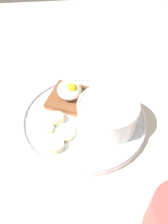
{
  "coord_description": "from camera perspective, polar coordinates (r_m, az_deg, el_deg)",
  "views": [
    {
      "loc": [
        -33.58,
        3.56,
        40.96
      ],
      "look_at": [
        0.0,
        0.0,
        5.0
      ],
      "focal_mm": 40.0,
      "sensor_mm": 36.0,
      "label": 1
    }
  ],
  "objects": [
    {
      "name": "ground_plane",
      "position": [
        0.52,
        0.0,
        -3.0
      ],
      "size": [
        120.0,
        120.0,
        2.0
      ],
      "primitive_type": "cube",
      "color": "beige",
      "rests_on": "ground"
    },
    {
      "name": "toast_slice",
      "position": [
        0.54,
        -3.25,
        3.26
      ],
      "size": [
        11.35,
        11.35,
        1.34
      ],
      "color": "brown",
      "rests_on": "plate"
    },
    {
      "name": "banana_slice_back",
      "position": [
        0.46,
        -6.73,
        -7.47
      ],
      "size": [
        4.39,
        4.44,
        1.36
      ],
      "color": "beige",
      "rests_on": "plate"
    },
    {
      "name": "oatmeal_bowl",
      "position": [
        0.48,
        5.44,
        -0.34
      ],
      "size": [
        11.9,
        11.9,
        5.4
      ],
      "color": "white",
      "rests_on": "plate"
    },
    {
      "name": "banana_slice_right",
      "position": [
        0.5,
        -6.25,
        -1.67
      ],
      "size": [
        4.0,
        3.98,
        1.61
      ],
      "color": "beige",
      "rests_on": "plate"
    },
    {
      "name": "banana_slice_front",
      "position": [
        0.48,
        -4.3,
        -4.77
      ],
      "size": [
        4.81,
        4.74,
        1.8
      ],
      "color": "beige",
      "rests_on": "plate"
    },
    {
      "name": "banana_slice_left",
      "position": [
        0.49,
        -8.46,
        -3.56
      ],
      "size": [
        3.59,
        3.55,
        1.24
      ],
      "color": "beige",
      "rests_on": "plate"
    },
    {
      "name": "poached_egg",
      "position": [
        0.52,
        -3.29,
        5.08
      ],
      "size": [
        5.36,
        5.14,
        3.8
      ],
      "color": "white",
      "rests_on": "toast_slice"
    },
    {
      "name": "plate",
      "position": [
        0.51,
        0.0,
        -1.7
      ],
      "size": [
        25.48,
        25.48,
        1.6
      ],
      "color": "white",
      "rests_on": "ground_plane"
    }
  ]
}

